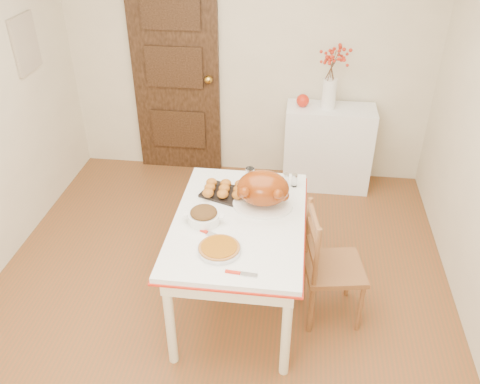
# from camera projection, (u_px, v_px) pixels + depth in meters

# --- Properties ---
(floor) EXTENTS (3.50, 4.00, 0.00)m
(floor) POSITION_uv_depth(u_px,v_px,m) (216.00, 303.00, 3.69)
(floor) COLOR brown
(floor) RESTS_ON ground
(wall_back) EXTENTS (3.50, 0.00, 2.50)m
(wall_back) POSITION_uv_depth(u_px,v_px,m) (248.00, 52.00, 4.68)
(wall_back) COLOR beige
(wall_back) RESTS_ON ground
(door_back) EXTENTS (0.85, 0.06, 2.06)m
(door_back) POSITION_uv_depth(u_px,v_px,m) (176.00, 73.00, 4.85)
(door_back) COLOR black
(door_back) RESTS_ON ground
(photo_board) EXTENTS (0.03, 0.35, 0.45)m
(photo_board) POSITION_uv_depth(u_px,v_px,m) (25.00, 43.00, 4.07)
(photo_board) COLOR beige
(photo_board) RESTS_ON ground
(sideboard) EXTENTS (0.83, 0.37, 0.83)m
(sideboard) POSITION_uv_depth(u_px,v_px,m) (328.00, 148.00, 4.87)
(sideboard) COLOR white
(sideboard) RESTS_ON floor
(kitchen_table) EXTENTS (0.87, 1.27, 0.76)m
(kitchen_table) POSITION_uv_depth(u_px,v_px,m) (239.00, 264.00, 3.49)
(kitchen_table) COLOR white
(kitchen_table) RESTS_ON floor
(chair_oak) EXTENTS (0.45, 0.45, 0.88)m
(chair_oak) POSITION_uv_depth(u_px,v_px,m) (334.00, 265.00, 3.38)
(chair_oak) COLOR brown
(chair_oak) RESTS_ON floor
(berry_vase) EXTENTS (0.30, 0.30, 0.57)m
(berry_vase) POSITION_uv_depth(u_px,v_px,m) (331.00, 78.00, 4.49)
(berry_vase) COLOR white
(berry_vase) RESTS_ON sideboard
(apple) EXTENTS (0.12, 0.12, 0.12)m
(apple) POSITION_uv_depth(u_px,v_px,m) (303.00, 101.00, 4.64)
(apple) COLOR red
(apple) RESTS_ON sideboard
(turkey_platter) EXTENTS (0.47, 0.40, 0.26)m
(turkey_platter) POSITION_uv_depth(u_px,v_px,m) (263.00, 190.00, 3.34)
(turkey_platter) COLOR #8E3607
(turkey_platter) RESTS_ON kitchen_table
(pumpkin_pie) EXTENTS (0.28, 0.28, 0.05)m
(pumpkin_pie) POSITION_uv_depth(u_px,v_px,m) (219.00, 248.00, 2.99)
(pumpkin_pie) COLOR #8E4C0A
(pumpkin_pie) RESTS_ON kitchen_table
(stuffing_dish) EXTENTS (0.28, 0.23, 0.10)m
(stuffing_dish) POSITION_uv_depth(u_px,v_px,m) (204.00, 216.00, 3.23)
(stuffing_dish) COLOR #43290E
(stuffing_dish) RESTS_ON kitchen_table
(rolls_tray) EXTENTS (0.36, 0.32, 0.08)m
(rolls_tray) POSITION_uv_depth(u_px,v_px,m) (224.00, 190.00, 3.51)
(rolls_tray) COLOR #A05919
(rolls_tray) RESTS_ON kitchen_table
(pie_server) EXTENTS (0.19, 0.07, 0.01)m
(pie_server) POSITION_uv_depth(u_px,v_px,m) (241.00, 273.00, 2.83)
(pie_server) COLOR silver
(pie_server) RESTS_ON kitchen_table
(carving_knife) EXTENTS (0.27, 0.18, 0.01)m
(carving_knife) POSITION_uv_depth(u_px,v_px,m) (212.00, 235.00, 3.13)
(carving_knife) COLOR silver
(carving_knife) RESTS_ON kitchen_table
(drinking_glass) EXTENTS (0.07, 0.07, 0.11)m
(drinking_glass) POSITION_uv_depth(u_px,v_px,m) (250.00, 175.00, 3.65)
(drinking_glass) COLOR white
(drinking_glass) RESTS_ON kitchen_table
(shaker_pair) EXTENTS (0.10, 0.05, 0.10)m
(shaker_pair) POSITION_uv_depth(u_px,v_px,m) (290.00, 180.00, 3.60)
(shaker_pair) COLOR white
(shaker_pair) RESTS_ON kitchen_table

